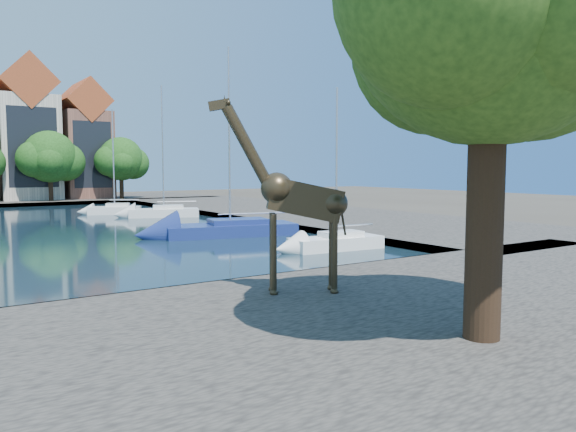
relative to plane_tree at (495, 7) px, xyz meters
name	(u,v)px	position (x,y,z in m)	size (l,w,h in m)	color
ground	(42,320)	(-7.62, 9.01, -7.67)	(160.00, 160.00, 0.00)	#38332B
near_quay	(117,394)	(-7.62, 2.01, -7.42)	(50.00, 14.00, 0.50)	#4B4741
right_quay	(294,213)	(17.38, 33.01, -7.42)	(14.00, 52.00, 0.50)	#4B4741
plane_tree	(495,7)	(0.00, 0.00, 0.00)	(8.32, 6.40, 10.62)	#332114
townhouse_east_mid	(26,135)	(0.88, 64.99, 0.43)	(6.43, 9.18, 16.65)	beige
townhouse_east_end	(83,144)	(7.38, 64.99, -0.56)	(5.44, 9.18, 14.43)	brown
far_tree_east	(51,158)	(2.49, 59.50, -2.43)	(7.54, 5.80, 7.84)	#332114
far_tree_far_east	(122,160)	(10.48, 59.50, -2.60)	(6.76, 5.20, 7.36)	#332114
giraffe_statue	(295,199)	(-0.96, 6.10, -4.33)	(3.75, 2.26, 5.78)	#362B1B
sailboat_right_a	(336,240)	(7.38, 14.54, -7.09)	(5.02, 2.16, 8.17)	white
sailboat_right_b	(230,227)	(5.62, 22.72, -7.05)	(8.39, 4.43, 11.37)	navy
sailboat_right_c	(164,210)	(7.05, 37.34, -7.03)	(6.05, 3.89, 10.96)	silver
sailboat_right_d	(115,208)	(4.38, 42.31, -7.03)	(4.74, 3.29, 9.27)	silver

